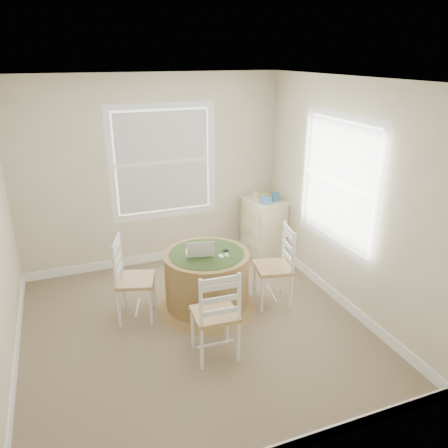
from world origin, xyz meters
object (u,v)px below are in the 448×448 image
round_table (207,278)px  laptop (200,252)px  chair_left (135,280)px  corner_chest (263,227)px  chair_right (273,267)px  chair_near (215,313)px

round_table → laptop: laptop is taller
chair_left → laptop: (0.72, -0.10, 0.26)m
chair_left → corner_chest: bearing=-46.5°
chair_left → laptop: size_ratio=2.67×
chair_left → chair_right: (1.57, -0.27, 0.00)m
corner_chest → chair_near: bearing=-133.2°
chair_right → corner_chest: bearing=169.8°
chair_left → chair_near: (0.60, -0.95, 0.00)m
chair_left → round_table: bearing=-79.8°
chair_left → chair_near: same height
round_table → chair_left: chair_left is taller
chair_near → laptop: (0.13, 0.85, 0.26)m
laptop → corner_chest: 1.78m
round_table → chair_left: (-0.80, 0.10, 0.09)m
corner_chest → round_table: bearing=-144.9°
round_table → chair_right: bearing=-1.4°
chair_left → laptop: chair_left is taller
round_table → chair_left: size_ratio=1.23×
chair_left → chair_right: bearing=-82.9°
laptop → corner_chest: size_ratio=0.42×
laptop → chair_left: bearing=4.1°
chair_near → round_table: bearing=-101.1°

